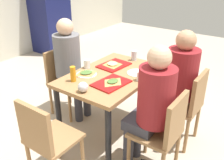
{
  "coord_description": "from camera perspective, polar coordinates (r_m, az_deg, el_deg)",
  "views": [
    {
      "loc": [
        -2.03,
        -1.45,
        1.85
      ],
      "look_at": [
        0.0,
        0.0,
        0.67
      ],
      "focal_mm": 40.19,
      "sensor_mm": 36.0,
      "label": 1
    }
  ],
  "objects": [
    {
      "name": "person_far_side",
      "position": [
        3.11,
        -9.57,
        4.24
      ],
      "size": [
        0.32,
        0.42,
        1.26
      ],
      "color": "#383842",
      "rests_on": "ground_plane"
    },
    {
      "name": "paper_plate_near_edge",
      "position": [
        2.76,
        5.74,
        1.62
      ],
      "size": [
        0.22,
        0.22,
        0.01
      ],
      "primitive_type": "cylinder",
      "color": "white",
      "rests_on": "main_table"
    },
    {
      "name": "chair_near_left",
      "position": [
        2.3,
        11.77,
        -11.14
      ],
      "size": [
        0.4,
        0.4,
        0.85
      ],
      "color": "#9E7247",
      "rests_on": "ground_plane"
    },
    {
      "name": "foil_bundle",
      "position": [
        2.35,
        -6.63,
        -1.6
      ],
      "size": [
        0.1,
        0.1,
        0.1
      ],
      "primitive_type": "sphere",
      "color": "silver",
      "rests_on": "main_table"
    },
    {
      "name": "chair_far_side",
      "position": [
        3.3,
        -11.01,
        0.74
      ],
      "size": [
        0.4,
        0.4,
        0.85
      ],
      "color": "#9E7247",
      "rests_on": "ground_plane"
    },
    {
      "name": "chair_left_end",
      "position": [
        2.25,
        -14.8,
        -12.54
      ],
      "size": [
        0.4,
        0.4,
        0.85
      ],
      "color": "#9E7247",
      "rests_on": "ground_plane"
    },
    {
      "name": "pizza_slice_b",
      "position": [
        2.93,
        0.1,
        3.69
      ],
      "size": [
        0.27,
        0.26,
        0.02
      ],
      "color": "#C68C47",
      "rests_on": "tray_red_far"
    },
    {
      "name": "person_in_red",
      "position": [
        2.21,
        9.04,
        -4.85
      ],
      "size": [
        0.32,
        0.42,
        1.26
      ],
      "color": "#383842",
      "rests_on": "ground_plane"
    },
    {
      "name": "tray_red_near",
      "position": [
        2.5,
        -0.16,
        -0.71
      ],
      "size": [
        0.38,
        0.29,
        0.02
      ],
      "primitive_type": "cube",
      "rotation": [
        0.0,
        0.0,
        -0.1
      ],
      "color": "#B21414",
      "rests_on": "main_table"
    },
    {
      "name": "soda_can",
      "position": [
        3.1,
        5.04,
        5.54
      ],
      "size": [
        0.07,
        0.07,
        0.12
      ],
      "primitive_type": "cylinder",
      "color": "#B7BCC6",
      "rests_on": "main_table"
    },
    {
      "name": "condiment_bottle",
      "position": [
        2.56,
        -8.86,
        1.35
      ],
      "size": [
        0.06,
        0.06,
        0.16
      ],
      "primitive_type": "cylinder",
      "color": "orange",
      "rests_on": "main_table"
    },
    {
      "name": "drink_fridge",
      "position": [
        5.75,
        -14.07,
        15.69
      ],
      "size": [
        0.7,
        0.6,
        1.9
      ],
      "primitive_type": "cube",
      "color": "#14194C",
      "rests_on": "ground_plane"
    },
    {
      "name": "pizza_slice_c",
      "position": [
        2.73,
        -5.87,
        1.63
      ],
      "size": [
        0.25,
        0.23,
        0.02
      ],
      "color": "#C68C47",
      "rests_on": "paper_plate_center"
    },
    {
      "name": "chair_near_right",
      "position": [
        2.77,
        16.83,
        -5.01
      ],
      "size": [
        0.4,
        0.4,
        0.85
      ],
      "color": "#9E7247",
      "rests_on": "ground_plane"
    },
    {
      "name": "paper_plate_center",
      "position": [
        2.72,
        -5.81,
        1.32
      ],
      "size": [
        0.22,
        0.22,
        0.01
      ],
      "primitive_type": "cylinder",
      "color": "white",
      "rests_on": "main_table"
    },
    {
      "name": "main_table",
      "position": [
        2.77,
        0.0,
        -0.5
      ],
      "size": [
        1.16,
        0.78,
        0.74
      ],
      "color": "#9E7247",
      "rests_on": "ground_plane"
    },
    {
      "name": "plastic_cup_a",
      "position": [
        2.88,
        -5.72,
        3.67
      ],
      "size": [
        0.07,
        0.07,
        0.1
      ],
      "primitive_type": "cylinder",
      "color": "white",
      "rests_on": "main_table"
    },
    {
      "name": "pizza_slice_a",
      "position": [
        2.5,
        0.17,
        -0.34
      ],
      "size": [
        0.19,
        0.15,
        0.02
      ],
      "color": "tan",
      "rests_on": "tray_red_near"
    },
    {
      "name": "ground_plane",
      "position": [
        3.11,
        0.0,
        -11.32
      ],
      "size": [
        10.0,
        10.0,
        0.02
      ],
      "primitive_type": "cube",
      "color": "#B7A893"
    },
    {
      "name": "tray_red_far",
      "position": [
        2.94,
        0.45,
        3.4
      ],
      "size": [
        0.38,
        0.29,
        0.02
      ],
      "primitive_type": "cube",
      "rotation": [
        0.0,
        0.0,
        -0.1
      ],
      "color": "#B21414",
      "rests_on": "main_table"
    },
    {
      "name": "person_in_brown_jacket",
      "position": [
        2.69,
        14.71,
        0.34
      ],
      "size": [
        0.32,
        0.42,
        1.26
      ],
      "color": "#383842",
      "rests_on": "ground_plane"
    },
    {
      "name": "plastic_cup_b",
      "position": [
        2.57,
        6.4,
        0.88
      ],
      "size": [
        0.07,
        0.07,
        0.1
      ],
      "primitive_type": "cylinder",
      "color": "white",
      "rests_on": "main_table"
    }
  ]
}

